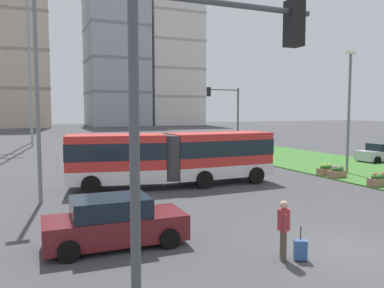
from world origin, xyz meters
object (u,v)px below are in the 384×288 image
Objects in this scene: articulated_bus at (173,157)px; car_maroon_sedan at (114,222)px; apartment_tower_centre at (116,46)px; pedestrian_crossing at (284,226)px; flower_planter_2 at (378,180)px; apartment_tower_eastcentre at (171,58)px; flower_planter_3 at (337,172)px; traffic_light_near_left at (196,114)px; streetlight_left at (37,91)px; car_silver_hatch at (383,153)px; flower_planter_4 at (326,170)px; apartment_tower_westcentre at (18,35)px; streetlight_median at (349,107)px; rolling_suitcase at (300,250)px; traffic_light_far_right at (228,111)px.

car_maroon_sedan is at bearing -121.14° from articulated_bus.
apartment_tower_centre reaches higher than car_maroon_sedan.
pedestrian_crossing reaches higher than flower_planter_2.
apartment_tower_eastcentre reaches higher than car_maroon_sedan.
traffic_light_near_left is (-15.56, -13.05, 3.80)m from flower_planter_3.
traffic_light_near_left is at bearing -81.44° from streetlight_left.
articulated_bus is at bearing -171.86° from car_silver_hatch.
flower_planter_4 is at bearing -104.21° from apartment_tower_eastcentre.
articulated_bus is 10.93× the size of flower_planter_3.
car_silver_hatch is 96.46m from apartment_tower_eastcentre.
apartment_tower_westcentre is (-19.32, 95.88, 23.51)m from flower_planter_2.
streetlight_median is 100.69m from apartment_tower_eastcentre.
flower_planter_2 is at bearing -90.00° from flower_planter_4.
articulated_bus is 10.93× the size of flower_planter_2.
apartment_tower_westcentre is (-8.35, 102.84, 23.63)m from rolling_suitcase.
apartment_tower_westcentre is 1.15× the size of apartment_tower_eastcentre.
streetlight_median is at bearing -3.66° from articulated_bus.
articulated_bus is at bearing 154.41° from flower_planter_2.
rolling_suitcase is at bearing -85.36° from apartment_tower_westcentre.
car_silver_hatch is at bearing 26.52° from flower_planter_3.
apartment_tower_eastcentre is at bearing 2.04° from apartment_tower_centre.
apartment_tower_westcentre is at bearing 108.08° from car_silver_hatch.
traffic_light_far_right is at bearing 60.50° from traffic_light_near_left.
streetlight_left reaches higher than car_maroon_sedan.
flower_planter_2 is (15.61, 3.65, -0.33)m from car_maroon_sedan.
apartment_tower_eastcentre is (25.92, 85.89, 16.56)m from traffic_light_far_right.
streetlight_median is at bearing 39.44° from pedestrian_crossing.
apartment_tower_westcentre is at bearing 101.76° from flower_planter_3.
car_maroon_sedan is at bearing -156.59° from flower_planter_3.
streetlight_median is (19.47, 0.74, -0.61)m from streetlight_left.
streetlight_left reaches higher than flower_planter_3.
rolling_suitcase is 111.21m from apartment_tower_centre.
apartment_tower_eastcentre reaches higher than traffic_light_near_left.
apartment_tower_centre is at bearing 84.34° from traffic_light_far_right.
car_silver_hatch is 1.00× the size of car_maroon_sedan.
apartment_tower_eastcentre is (35.48, 107.91, 20.56)m from rolling_suitcase.
apartment_tower_centre is (26.35, 4.45, -0.54)m from apartment_tower_westcentre.
flower_planter_2 is 0.17× the size of traffic_light_far_right.
apartment_tower_westcentre is (-7.90, 102.64, 22.94)m from pedestrian_crossing.
streetlight_median is (1.90, 4.19, 4.14)m from flower_planter_2.
pedestrian_crossing is 15.10m from flower_planter_3.
flower_planter_3 is 0.02× the size of apartment_tower_centre.
car_silver_hatch is at bearing 25.68° from streetlight_median.
rolling_suitcase is 15.60m from flower_planter_4.
flower_planter_3 is (-9.44, -4.71, -0.33)m from car_silver_hatch.
streetlight_median reaches higher than flower_planter_2.
apartment_tower_eastcentre is at bearing 70.01° from articulated_bus.
flower_planter_3 is 20.66m from traffic_light_near_left.
streetlight_left is at bearing -177.83° from streetlight_median.
pedestrian_crossing is at bearing -36.55° from car_maroon_sedan.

